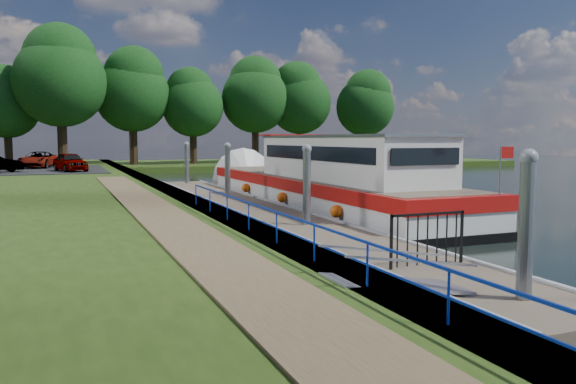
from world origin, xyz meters
name	(u,v)px	position (x,y,z in m)	size (l,w,h in m)	color
ground	(501,314)	(0.00, 0.00, 0.00)	(160.00, 160.00, 0.00)	black
bank_edge	(184,206)	(-2.55, 15.00, 0.39)	(1.10, 90.00, 0.78)	#473D2D
far_bank	(246,164)	(12.00, 52.00, 0.30)	(60.00, 18.00, 0.60)	#273F12
footpath	(170,222)	(-4.40, 8.00, 0.80)	(1.60, 40.00, 0.05)	brown
carpark	(4,171)	(-11.00, 38.00, 0.81)	(14.00, 12.00, 0.06)	black
blue_fence	(294,226)	(-2.75, 3.00, 1.31)	(0.04, 18.04, 0.72)	#0C2DBF
pontoon	(260,214)	(0.00, 13.00, 0.18)	(2.50, 30.00, 0.56)	brown
mooring_piles	(260,186)	(0.00, 13.00, 1.28)	(0.30, 27.30, 3.55)	gray
gangway	(398,283)	(-1.85, 0.50, 0.63)	(2.58, 1.00, 0.92)	#A5A8AD
gate_panel	(428,231)	(0.00, 2.20, 1.15)	(1.85, 0.05, 1.15)	black
barge	(314,183)	(3.60, 15.75, 1.09)	(4.36, 21.15, 4.78)	black
horizon_trees	(120,88)	(-1.61, 48.68, 7.95)	(54.38, 10.03, 12.87)	#332316
car_a	(70,162)	(-6.50, 35.04, 1.50)	(1.58, 3.93, 1.34)	#999999
car_d	(38,160)	(-8.77, 41.00, 1.47)	(2.12, 4.60, 1.28)	#999999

